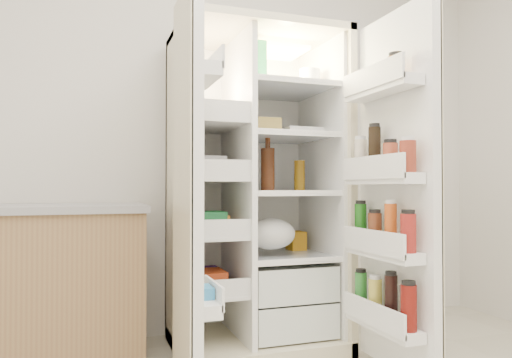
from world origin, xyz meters
name	(u,v)px	position (x,y,z in m)	size (l,w,h in m)	color
wall_back	(207,119)	(0.00, 2.00, 1.35)	(4.00, 0.02, 2.70)	silver
refrigerator	(255,216)	(0.21, 1.65, 0.74)	(0.92, 0.70, 1.80)	beige
freezer_door	(188,192)	(-0.31, 1.05, 0.89)	(0.15, 0.40, 1.72)	white
fridge_door	(394,196)	(0.67, 0.96, 0.87)	(0.17, 0.58, 1.72)	white
kitchen_counter	(31,285)	(-0.99, 1.69, 0.41)	(1.13, 0.60, 0.82)	olive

